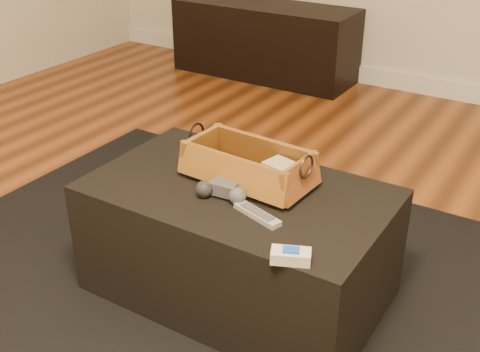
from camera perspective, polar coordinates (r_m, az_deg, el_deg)
The scene contains 11 objects.
floor at distance 2.15m, azimuth -7.90°, elevation -13.28°, with size 5.00×5.50×0.01m, color brown.
baseboard at distance 4.30m, azimuth 15.80°, elevation 8.51°, with size 5.00×0.04×0.12m, color white.
media_cabinet at distance 4.43m, azimuth 2.36°, elevation 12.71°, with size 1.31×0.45×0.52m, color black.
area_rug at distance 2.20m, azimuth -0.87°, elevation -11.48°, with size 2.60×2.00×0.01m, color black.
ottoman at distance 2.11m, azimuth -0.17°, elevation -6.18°, with size 1.00×0.60×0.42m, color black.
tv_remote at distance 2.03m, azimuth -0.02°, elevation 0.27°, with size 0.24×0.05×0.02m, color black.
cloth_bundle at distance 1.99m, azimuth 4.11°, elevation 0.27°, with size 0.12×0.08×0.07m, color tan.
wicker_basket at distance 2.02m, azimuth 0.78°, elevation 0.89°, with size 0.46×0.26×0.16m.
game_controller at distance 1.92m, azimuth -1.70°, elevation -1.39°, with size 0.18×0.11×0.06m.
silver_remote at distance 1.83m, azimuth 1.65°, elevation -3.64°, with size 0.18×0.09×0.02m.
cream_gadget at distance 1.64m, azimuth 4.84°, elevation -7.54°, with size 0.12×0.09×0.04m.
Camera 1 is at (1.10, -1.21, 1.39)m, focal length 45.00 mm.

